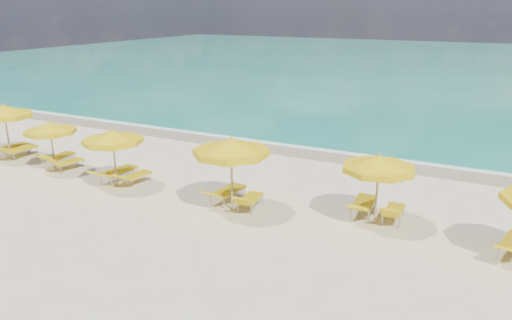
% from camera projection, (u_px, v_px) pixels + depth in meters
% --- Properties ---
extents(ground_plane, '(120.00, 120.00, 0.00)m').
position_uv_depth(ground_plane, '(237.00, 204.00, 17.59)').
color(ground_plane, beige).
extents(ocean, '(120.00, 80.00, 0.30)m').
position_uv_depth(ocean, '(438.00, 65.00, 58.34)').
color(ocean, '#157A63').
rests_on(ocean, ground).
extents(wet_sand_band, '(120.00, 2.60, 0.01)m').
position_uv_depth(wet_sand_band, '(312.00, 151.00, 23.87)').
color(wet_sand_band, tan).
rests_on(wet_sand_band, ground).
extents(foam_line, '(120.00, 1.20, 0.03)m').
position_uv_depth(foam_line, '(318.00, 147.00, 24.55)').
color(foam_line, white).
rests_on(foam_line, ground).
extents(whitecap_near, '(14.00, 0.36, 0.05)m').
position_uv_depth(whitecap_near, '(281.00, 106.00, 34.65)').
color(whitecap_near, white).
rests_on(whitecap_near, ground).
extents(whitecap_far, '(18.00, 0.30, 0.05)m').
position_uv_depth(whitecap_far, '(508.00, 107.00, 34.46)').
color(whitecap_far, white).
rests_on(whitecap_far, ground).
extents(umbrella_0, '(3.08, 3.08, 2.50)m').
position_uv_depth(umbrella_0, '(4.00, 112.00, 22.30)').
color(umbrella_0, tan).
rests_on(umbrella_0, ground).
extents(umbrella_1, '(2.45, 2.45, 2.14)m').
position_uv_depth(umbrella_1, '(50.00, 128.00, 20.64)').
color(umbrella_1, tan).
rests_on(umbrella_1, ground).
extents(umbrella_2, '(2.38, 2.38, 2.30)m').
position_uv_depth(umbrella_2, '(113.00, 137.00, 18.68)').
color(umbrella_2, tan).
rests_on(umbrella_2, ground).
extents(umbrella_3, '(3.41, 3.41, 2.61)m').
position_uv_depth(umbrella_3, '(231.00, 147.00, 16.39)').
color(umbrella_3, tan).
rests_on(umbrella_3, ground).
extents(umbrella_4, '(2.68, 2.68, 2.35)m').
position_uv_depth(umbrella_4, '(379.00, 164.00, 15.42)').
color(umbrella_4, tan).
rests_on(umbrella_4, ground).
extents(lounger_0_left, '(0.83, 1.86, 0.66)m').
position_uv_depth(lounger_0_left, '(13.00, 149.00, 23.44)').
color(lounger_0_left, '#A5A8AD').
rests_on(lounger_0_left, ground).
extents(lounger_0_right, '(0.65, 1.91, 0.82)m').
position_uv_depth(lounger_0_right, '(20.00, 153.00, 22.87)').
color(lounger_0_right, '#A5A8AD').
rests_on(lounger_0_right, ground).
extents(lounger_1_left, '(0.88, 1.92, 0.79)m').
position_uv_depth(lounger_1_left, '(60.00, 160.00, 21.77)').
color(lounger_1_left, '#A5A8AD').
rests_on(lounger_1_left, ground).
extents(lounger_1_right, '(0.81, 1.64, 0.76)m').
position_uv_depth(lounger_1_right, '(68.00, 165.00, 21.15)').
color(lounger_1_right, '#A5A8AD').
rests_on(lounger_1_right, ground).
extents(lounger_2_left, '(0.85, 2.12, 0.74)m').
position_uv_depth(lounger_2_left, '(118.00, 175.00, 19.80)').
color(lounger_2_left, '#A5A8AD').
rests_on(lounger_2_left, ground).
extents(lounger_2_right, '(0.67, 1.69, 0.66)m').
position_uv_depth(lounger_2_right, '(136.00, 179.00, 19.51)').
color(lounger_2_right, '#A5A8AD').
rests_on(lounger_2_right, ground).
extents(lounger_3_left, '(0.82, 2.01, 0.76)m').
position_uv_depth(lounger_3_left, '(227.00, 195.00, 17.71)').
color(lounger_3_left, '#A5A8AD').
rests_on(lounger_3_left, ground).
extents(lounger_3_right, '(0.77, 1.70, 0.77)m').
position_uv_depth(lounger_3_right, '(250.00, 203.00, 17.09)').
color(lounger_3_right, '#A5A8AD').
rests_on(lounger_3_right, ground).
extents(lounger_4_left, '(0.81, 2.06, 0.77)m').
position_uv_depth(lounger_4_left, '(363.00, 208.00, 16.63)').
color(lounger_4_left, '#A5A8AD').
rests_on(lounger_4_left, ground).
extents(lounger_4_right, '(0.63, 1.66, 0.79)m').
position_uv_depth(lounger_4_right, '(393.00, 215.00, 16.12)').
color(lounger_4_right, '#A5A8AD').
rests_on(lounger_4_right, ground).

